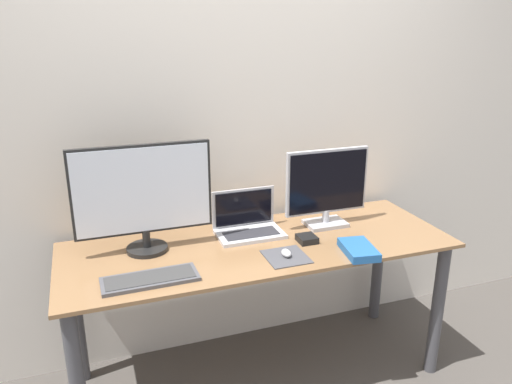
{
  "coord_description": "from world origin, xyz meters",
  "views": [
    {
      "loc": [
        -0.75,
        -1.73,
        1.76
      ],
      "look_at": [
        -0.0,
        0.37,
        1.01
      ],
      "focal_mm": 35.0,
      "sensor_mm": 36.0,
      "label": 1
    }
  ],
  "objects": [
    {
      "name": "keyboard",
      "position": [
        -0.55,
        0.14,
        0.76
      ],
      "size": [
        0.4,
        0.16,
        0.02
      ],
      "color": "#4C4C51",
      "rests_on": "desk"
    },
    {
      "name": "book",
      "position": [
        0.39,
        0.08,
        0.77
      ],
      "size": [
        0.17,
        0.24,
        0.04
      ],
      "color": "#235B9E",
      "rests_on": "desk"
    },
    {
      "name": "power_brick",
      "position": [
        0.22,
        0.28,
        0.77
      ],
      "size": [
        0.09,
        0.09,
        0.03
      ],
      "color": "black",
      "rests_on": "desk"
    },
    {
      "name": "desk",
      "position": [
        0.0,
        0.34,
        0.62
      ],
      "size": [
        1.87,
        0.68,
        0.76
      ],
      "color": "olive",
      "rests_on": "ground_plane"
    },
    {
      "name": "monitor_left",
      "position": [
        -0.52,
        0.44,
        1.03
      ],
      "size": [
        0.62,
        0.19,
        0.51
      ],
      "color": "black",
      "rests_on": "desk"
    },
    {
      "name": "wall_back",
      "position": [
        0.0,
        0.74,
        1.25
      ],
      "size": [
        7.0,
        0.05,
        2.5
      ],
      "color": "silver",
      "rests_on": "ground_plane"
    },
    {
      "name": "laptop",
      "position": [
        -0.01,
        0.48,
        0.81
      ],
      "size": [
        0.33,
        0.21,
        0.21
      ],
      "color": "silver",
      "rests_on": "desk"
    },
    {
      "name": "monitor_right",
      "position": [
        0.41,
        0.44,
        0.97
      ],
      "size": [
        0.45,
        0.15,
        0.41
      ],
      "color": "#B2B2B7",
      "rests_on": "desk"
    },
    {
      "name": "mousepad",
      "position": [
        0.06,
        0.16,
        0.76
      ],
      "size": [
        0.19,
        0.2,
        0.0
      ],
      "color": "#47474C",
      "rests_on": "desk"
    },
    {
      "name": "mouse",
      "position": [
        0.06,
        0.16,
        0.78
      ],
      "size": [
        0.04,
        0.06,
        0.03
      ],
      "color": "silver",
      "rests_on": "mousepad"
    }
  ]
}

